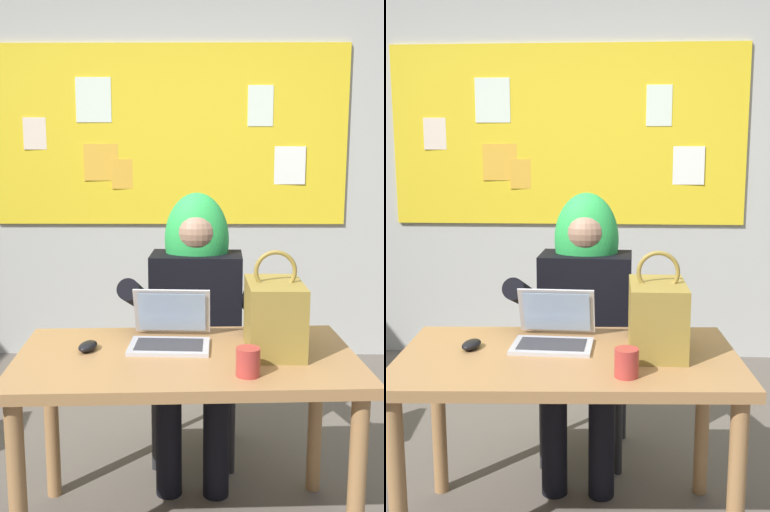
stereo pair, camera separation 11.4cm
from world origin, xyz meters
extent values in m
cube|color=#B2B2AD|center=(0.00, 2.09, 1.36)|extent=(6.48, 0.10, 2.72)
cube|color=yellow|center=(0.00, 2.03, 1.55)|extent=(2.40, 0.02, 1.20)
cube|color=white|center=(0.81, 2.02, 1.35)|extent=(0.23, 0.01, 0.26)
cube|color=white|center=(-0.51, 2.02, 1.78)|extent=(0.24, 0.01, 0.29)
cube|color=white|center=(0.61, 2.02, 1.75)|extent=(0.17, 0.00, 0.27)
cube|color=#F4E0C6|center=(-0.91, 2.02, 1.56)|extent=(0.15, 0.01, 0.21)
cube|color=gold|center=(-0.47, 2.02, 1.37)|extent=(0.24, 0.01, 0.25)
cube|color=gold|center=(-0.33, 2.02, 1.29)|extent=(0.14, 0.01, 0.20)
cube|color=#A37547|center=(0.15, 0.02, 0.70)|extent=(1.26, 0.74, 0.04)
cylinder|color=#A37547|center=(-0.39, -0.29, 0.34)|extent=(0.06, 0.06, 0.68)
cylinder|color=#A37547|center=(0.72, -0.24, 0.34)|extent=(0.06, 0.06, 0.68)
cylinder|color=#A37547|center=(-0.42, 0.27, 0.34)|extent=(0.06, 0.06, 0.68)
cylinder|color=#A37547|center=(0.69, 0.32, 0.34)|extent=(0.06, 0.06, 0.68)
cube|color=black|center=(0.19, 0.63, 0.44)|extent=(0.45, 0.45, 0.04)
cube|color=black|center=(0.20, 0.82, 0.68)|extent=(0.38, 0.07, 0.45)
cylinder|color=#262628|center=(0.34, 0.45, 0.21)|extent=(0.04, 0.04, 0.42)
cylinder|color=#262628|center=(0.00, 0.48, 0.21)|extent=(0.04, 0.04, 0.42)
cylinder|color=#262628|center=(0.37, 0.79, 0.21)|extent=(0.04, 0.04, 0.42)
cylinder|color=#262628|center=(0.03, 0.82, 0.21)|extent=(0.04, 0.04, 0.42)
cylinder|color=black|center=(0.27, 0.27, 0.23)|extent=(0.11, 0.11, 0.46)
cylinder|color=black|center=(0.07, 0.28, 0.23)|extent=(0.11, 0.11, 0.46)
cylinder|color=black|center=(0.28, 0.44, 0.49)|extent=(0.17, 0.43, 0.15)
cylinder|color=black|center=(0.08, 0.45, 0.49)|extent=(0.17, 0.43, 0.15)
cube|color=black|center=(0.19, 0.65, 0.72)|extent=(0.43, 0.28, 0.52)
cylinder|color=black|center=(0.43, 0.41, 0.83)|extent=(0.11, 0.47, 0.24)
cylinder|color=black|center=(-0.07, 0.43, 0.83)|extent=(0.11, 0.47, 0.24)
sphere|color=#A37A60|center=(0.19, 0.65, 1.08)|extent=(0.20, 0.20, 0.20)
ellipsoid|color=green|center=(0.19, 0.68, 1.04)|extent=(0.31, 0.23, 0.44)
cube|color=#B7B7BC|center=(0.08, 0.08, 0.72)|extent=(0.31, 0.21, 0.01)
cube|color=#333338|center=(0.08, 0.08, 0.73)|extent=(0.26, 0.15, 0.00)
cube|color=#B7B7BC|center=(0.09, 0.22, 0.82)|extent=(0.30, 0.09, 0.19)
cube|color=#99B7E0|center=(0.09, 0.21, 0.82)|extent=(0.27, 0.08, 0.16)
ellipsoid|color=black|center=(-0.21, 0.05, 0.73)|extent=(0.08, 0.12, 0.03)
cube|color=olive|center=(0.47, 0.06, 0.85)|extent=(0.20, 0.30, 0.26)
torus|color=olive|center=(0.47, 0.06, 1.02)|extent=(0.16, 0.02, 0.16)
cylinder|color=#B23833|center=(0.36, -0.19, 0.76)|extent=(0.08, 0.08, 0.09)
camera|label=1|loc=(0.19, -2.02, 1.44)|focal=41.26mm
camera|label=2|loc=(0.30, -2.02, 1.44)|focal=41.26mm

